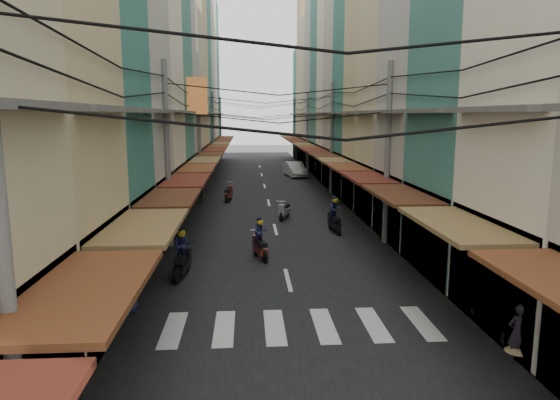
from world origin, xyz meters
name	(u,v)px	position (x,y,z in m)	size (l,w,h in m)	color
ground	(284,264)	(0.00, 0.00, 0.00)	(160.00, 160.00, 0.00)	slate
road	(265,190)	(0.00, 20.00, 0.01)	(10.00, 80.00, 0.02)	black
sidewalk_left	(183,190)	(-6.50, 20.00, 0.03)	(3.00, 80.00, 0.06)	gray
sidewalk_right	(346,189)	(6.50, 20.00, 0.03)	(3.00, 80.00, 0.06)	gray
crosswalk	(300,326)	(0.00, -6.00, 0.03)	(7.55, 2.40, 0.01)	silver
building_row_left	(151,57)	(-7.92, 16.56, 9.78)	(7.80, 67.67, 23.70)	#B9B4A9
building_row_right	(379,64)	(7.92, 16.45, 9.41)	(7.80, 68.98, 22.59)	#397F71
utility_poles	(268,104)	(0.00, 15.01, 6.59)	(10.20, 66.13, 8.20)	gray
white_car	(295,177)	(3.12, 28.35, 0.00)	(5.01, 1.96, 1.77)	silver
bicycle	(430,247)	(6.73, 2.11, 0.00)	(0.56, 1.50, 1.03)	black
moving_scooters	(262,227)	(-0.75, 4.28, 0.54)	(7.28, 18.17, 1.86)	black
parked_scooters	(425,297)	(3.86, -5.18, 0.47)	(13.03, 14.28, 1.00)	black
pedestrians	(187,219)	(-4.31, 4.36, 0.99)	(13.07, 23.09, 2.06)	#271F2A
market_umbrella	(481,219)	(6.45, -3.14, 2.38)	(2.56, 2.56, 2.70)	#B2B2B7
traffic_sign	(423,205)	(5.65, 0.25, 2.27)	(0.10, 0.68, 3.09)	gray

